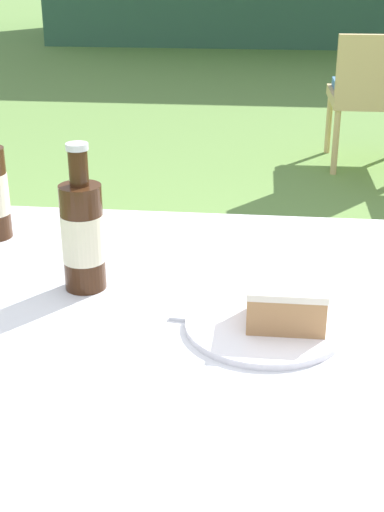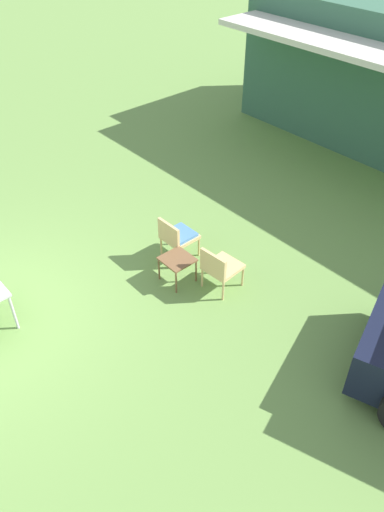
% 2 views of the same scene
% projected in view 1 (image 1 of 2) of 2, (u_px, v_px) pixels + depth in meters
% --- Properties ---
extents(wicker_chair_cushioned, '(0.51, 0.54, 0.78)m').
position_uv_depth(wicker_chair_cushioned, '(376.00, 90.00, 4.08)').
color(wicker_chair_cushioned, tan).
rests_on(wicker_chair_cushioned, ground_plane).
extents(patio_table, '(0.98, 0.89, 0.69)m').
position_uv_depth(patio_table, '(185.00, 344.00, 1.11)').
color(patio_table, silver).
rests_on(patio_table, ground_plane).
extents(cake_on_plate, '(0.23, 0.23, 0.07)m').
position_uv_depth(cake_on_plate, '(276.00, 314.00, 1.03)').
color(cake_on_plate, white).
rests_on(cake_on_plate, patio_table).
extents(cola_bottle_near, '(0.07, 0.07, 0.24)m').
position_uv_depth(cola_bottle_near, '(83.00, 234.00, 1.13)').
color(cola_bottle_near, '#381E0F').
rests_on(cola_bottle_near, patio_table).
extents(fork, '(0.16, 0.03, 0.01)m').
position_uv_depth(fork, '(224.00, 323.00, 1.05)').
color(fork, silver).
rests_on(fork, patio_table).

